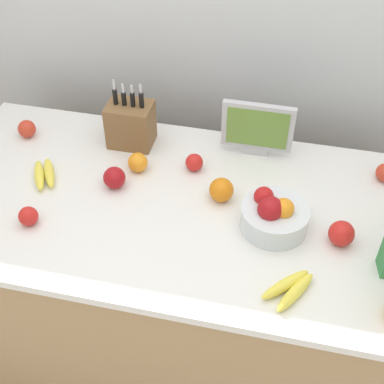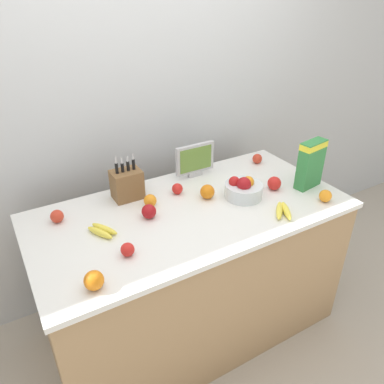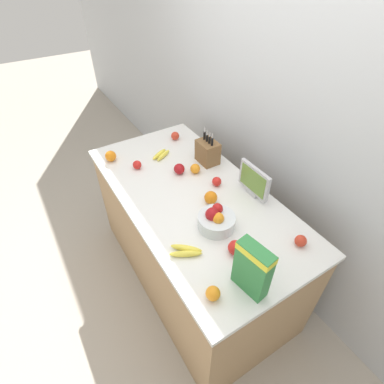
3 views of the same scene
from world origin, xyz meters
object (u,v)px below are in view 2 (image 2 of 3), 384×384
Objects in this scene: orange_mid_right at (325,196)px; orange_mid_left at (150,201)px; banana_bunch_right at (283,211)px; apple_rightmost at (149,211)px; cereal_box at (311,162)px; apple_middle at (257,159)px; apple_front at (177,189)px; orange_by_cereal at (94,280)px; knife_block at (127,184)px; fruit_bowl at (243,189)px; orange_near_bowl at (207,192)px; apple_rear at (128,250)px; banana_bunch_left at (102,231)px; apple_by_knife_block at (57,216)px; apple_leftmost at (274,183)px; small_monitor at (195,159)px.

orange_mid_right and orange_mid_left have the same top height.
apple_rightmost reaches higher than banana_bunch_right.
apple_middle is (-0.06, 0.42, -0.13)m from cereal_box.
apple_front is 0.77× the size of orange_by_cereal.
orange_mid_left is (0.07, -0.15, -0.05)m from knife_block.
apple_middle is 0.93× the size of orange_mid_right.
orange_mid_right is (-0.05, -0.18, -0.13)m from cereal_box.
orange_near_bowl is at bearing 154.12° from fruit_bowl.
fruit_bowl is 3.43× the size of apple_rear.
cereal_box is 4.07× the size of orange_mid_left.
banana_bunch_left is 2.16× the size of orange_near_bowl.
apple_by_knife_block is (-0.41, -0.05, -0.05)m from knife_block.
fruit_bowl is at bearing -15.68° from apple_by_knife_block.
banana_bunch_right is 2.22× the size of apple_leftmost.
orange_by_cereal is (-1.40, -0.20, -0.12)m from cereal_box.
knife_block is 0.47m from orange_near_bowl.
banana_bunch_left is at bearing 102.03° from apple_rear.
small_monitor is at bearing 174.01° from apple_middle.
small_monitor is at bearing 5.71° from apple_by_knife_block.
fruit_bowl reaches higher than banana_bunch_right.
orange_mid_right is (0.56, -0.37, -0.01)m from orange_near_bowl.
small_monitor reaches higher than orange_by_cereal.
orange_near_bowl is (0.13, -0.13, 0.01)m from apple_front.
apple_by_knife_block is at bearing 164.32° from fruit_bowl.
apple_by_knife_block is 1.07× the size of apple_rear.
cereal_box is at bearing -16.26° from orange_mid_left.
banana_bunch_left is 2.64× the size of apple_by_knife_block.
orange_near_bowl is (-0.61, 0.19, -0.12)m from cereal_box.
apple_middle is (0.93, 0.25, -0.01)m from apple_rightmost.
orange_mid_left is at bearing 51.43° from apple_rear.
fruit_bowl is (0.11, -0.37, -0.06)m from small_monitor.
orange_near_bowl is 0.67m from orange_mid_right.
fruit_bowl reaches higher than apple_front.
orange_mid_right is at bearing 0.55° from orange_by_cereal.
banana_bunch_left is at bearing -162.28° from apple_front.
fruit_bowl is 1.21× the size of banana_bunch_right.
orange_mid_right is at bearing -33.41° from orange_near_bowl.
apple_rightmost reaches higher than apple_front.
orange_by_cereal is at bearing -142.82° from small_monitor.
small_monitor is at bearing 129.61° from cereal_box.
banana_bunch_right is 2.17× the size of orange_near_bowl.
apple_leftmost reaches higher than banana_bunch_right.
apple_front is at bearing -4.50° from apple_by_knife_block.
orange_near_bowl is 0.88m from orange_by_cereal.
banana_bunch_left is 1.05m from apple_leftmost.
knife_block reaches higher than banana_bunch_left.
orange_mid_right is at bearing -58.34° from apple_leftmost.
cereal_box is at bearing 3.15° from apple_rear.
apple_middle is at bearing 63.63° from banana_bunch_right.
orange_by_cereal is (-0.20, -0.13, 0.01)m from apple_rear.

